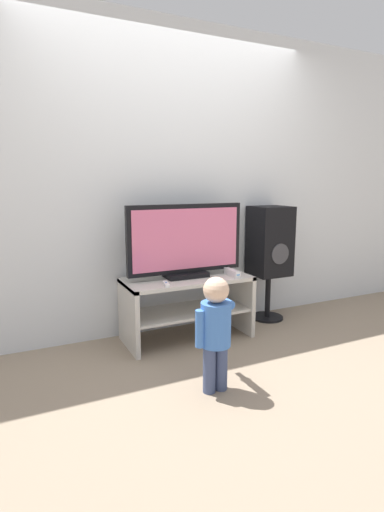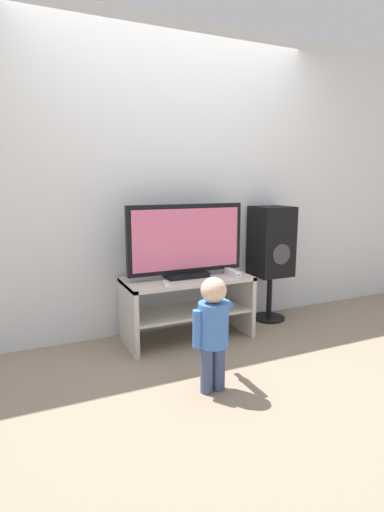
# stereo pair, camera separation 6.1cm
# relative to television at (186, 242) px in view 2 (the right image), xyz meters

# --- Properties ---
(ground_plane) EXTENTS (16.00, 16.00, 0.00)m
(ground_plane) POSITION_rel_television_xyz_m (0.00, -0.26, -0.82)
(ground_plane) COLOR gray
(wall_back) EXTENTS (10.00, 0.06, 2.60)m
(wall_back) POSITION_rel_television_xyz_m (0.00, 0.30, 0.48)
(wall_back) COLOR silver
(wall_back) RESTS_ON ground_plane
(tv_stand) EXTENTS (1.04, 0.48, 0.52)m
(tv_stand) POSITION_rel_television_xyz_m (0.00, -0.02, -0.47)
(tv_stand) COLOR beige
(tv_stand) RESTS_ON ground_plane
(television) EXTENTS (0.99, 0.20, 0.60)m
(television) POSITION_rel_television_xyz_m (0.00, 0.00, 0.00)
(television) COLOR black
(television) RESTS_ON tv_stand
(game_console) EXTENTS (0.05, 0.20, 0.05)m
(game_console) POSITION_rel_television_xyz_m (0.37, -0.12, -0.27)
(game_console) COLOR white
(game_console) RESTS_ON tv_stand
(remote_primary) EXTENTS (0.06, 0.13, 0.03)m
(remote_primary) POSITION_rel_television_xyz_m (-0.25, -0.18, -0.28)
(remote_primary) COLOR white
(remote_primary) RESTS_ON tv_stand
(child) EXTENTS (0.28, 0.43, 0.74)m
(child) POSITION_rel_television_xyz_m (-0.20, -0.87, -0.38)
(child) COLOR #3F4C72
(child) RESTS_ON ground_plane
(speaker_tower) EXTENTS (0.34, 0.32, 1.08)m
(speaker_tower) POSITION_rel_television_xyz_m (0.90, 0.09, -0.09)
(speaker_tower) COLOR black
(speaker_tower) RESTS_ON ground_plane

